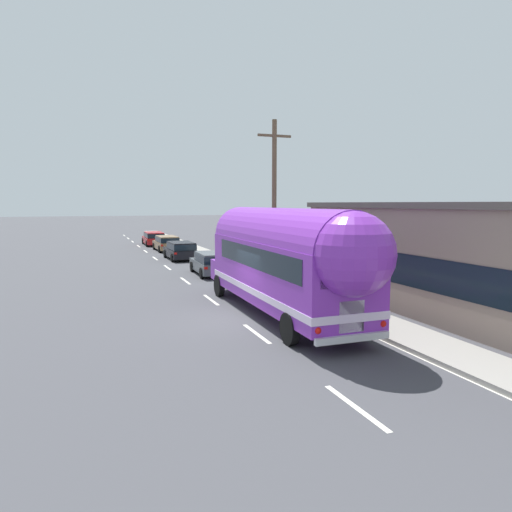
# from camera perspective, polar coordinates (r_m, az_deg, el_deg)

# --- Properties ---
(ground_plane) EXTENTS (300.00, 300.00, 0.00)m
(ground_plane) POSITION_cam_1_polar(r_m,az_deg,el_deg) (17.46, -2.39, -7.74)
(ground_plane) COLOR #424247
(lane_markings) EXTENTS (3.57, 80.00, 0.01)m
(lane_markings) POSITION_cam_1_polar(r_m,az_deg,el_deg) (31.00, -6.04, -1.49)
(lane_markings) COLOR silver
(lane_markings) RESTS_ON ground
(sidewalk_slab) EXTENTS (1.95, 90.00, 0.15)m
(sidewalk_slab) POSITION_cam_1_polar(r_m,az_deg,el_deg) (28.14, -0.23, -2.12)
(sidewalk_slab) COLOR gray
(sidewalk_slab) RESTS_ON ground
(utility_pole) EXTENTS (1.80, 0.24, 8.50)m
(utility_pole) POSITION_cam_1_polar(r_m,az_deg,el_deg) (24.01, 2.25, 6.80)
(utility_pole) COLOR brown
(utility_pole) RESTS_ON ground
(painted_bus) EXTENTS (2.67, 12.47, 4.12)m
(painted_bus) POSITION_cam_1_polar(r_m,az_deg,el_deg) (17.10, 3.65, -0.20)
(painted_bus) COLOR purple
(painted_bus) RESTS_ON ground
(car_lead) EXTENTS (2.00, 4.38, 1.37)m
(car_lead) POSITION_cam_1_polar(r_m,az_deg,el_deg) (27.98, -5.52, -0.75)
(car_lead) COLOR #474C51
(car_lead) RESTS_ON ground
(car_second) EXTENTS (2.00, 4.41, 1.37)m
(car_second) POSITION_cam_1_polar(r_m,az_deg,el_deg) (35.88, -9.25, 0.80)
(car_second) COLOR black
(car_second) RESTS_ON ground
(car_third) EXTENTS (1.95, 4.53, 1.37)m
(car_third) POSITION_cam_1_polar(r_m,az_deg,el_deg) (42.62, -10.94, 1.66)
(car_third) COLOR olive
(car_third) RESTS_ON ground
(car_fourth) EXTENTS (1.99, 4.82, 1.37)m
(car_fourth) POSITION_cam_1_polar(r_m,az_deg,el_deg) (48.72, -12.47, 2.22)
(car_fourth) COLOR #A5191E
(car_fourth) RESTS_ON ground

